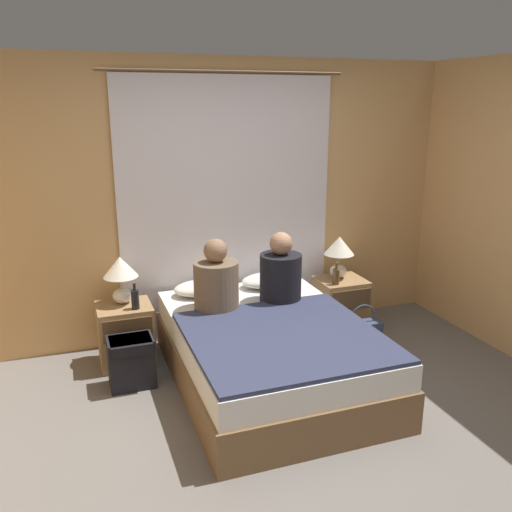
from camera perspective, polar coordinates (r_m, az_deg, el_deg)
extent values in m
plane|color=#66605B|center=(3.76, 5.85, -18.47)|extent=(16.00, 16.00, 0.00)
cube|color=tan|center=(4.95, -3.18, 5.80)|extent=(4.36, 0.06, 2.50)
cube|color=silver|center=(4.91, -2.96, 4.79)|extent=(1.96, 0.02, 2.35)
cylinder|color=brown|center=(4.82, -3.17, 18.83)|extent=(2.16, 0.02, 0.02)
cube|color=brown|center=(4.30, 1.37, -11.30)|extent=(1.40, 1.99, 0.30)
cube|color=white|center=(4.19, 1.39, -8.27)|extent=(1.36, 1.95, 0.19)
cube|color=#937047|center=(4.69, -13.55, -7.99)|extent=(0.44, 0.39, 0.51)
cube|color=#4C3823|center=(4.45, -13.34, -7.57)|extent=(0.39, 0.02, 0.18)
cube|color=#937047|center=(5.25, 8.85, -5.09)|extent=(0.44, 0.39, 0.51)
cube|color=#4C3823|center=(5.04, 10.00, -4.55)|extent=(0.39, 0.02, 0.18)
ellipsoid|color=silver|center=(4.63, -13.90, -4.08)|extent=(0.16, 0.16, 0.13)
cylinder|color=#B2A893|center=(4.60, -13.99, -2.73)|extent=(0.02, 0.02, 0.10)
cone|color=silver|center=(4.56, -14.11, -1.10)|extent=(0.28, 0.28, 0.17)
ellipsoid|color=silver|center=(5.20, 8.65, -1.57)|extent=(0.16, 0.16, 0.13)
cylinder|color=#B2A893|center=(5.17, 8.70, -0.36)|extent=(0.02, 0.02, 0.10)
cone|color=silver|center=(5.13, 8.76, 1.11)|extent=(0.28, 0.28, 0.17)
ellipsoid|color=silver|center=(4.75, -5.51, -3.34)|extent=(0.53, 0.34, 0.12)
ellipsoid|color=silver|center=(4.92, 1.47, -2.56)|extent=(0.53, 0.34, 0.12)
cube|color=#2D334C|center=(3.90, 2.99, -8.46)|extent=(1.34, 1.34, 0.03)
cylinder|color=brown|center=(4.36, -4.21, -3.16)|extent=(0.36, 0.36, 0.40)
sphere|color=#846047|center=(4.27, -4.29, 0.58)|extent=(0.19, 0.19, 0.19)
cylinder|color=black|center=(4.52, 2.60, -2.34)|extent=(0.35, 0.35, 0.41)
sphere|color=#A87A5B|center=(4.44, 2.65, 1.33)|extent=(0.19, 0.19, 0.19)
cylinder|color=black|center=(4.48, -12.60, -4.49)|extent=(0.06, 0.06, 0.16)
cylinder|color=black|center=(4.44, -12.68, -3.16)|extent=(0.02, 0.02, 0.06)
cylinder|color=#513819|center=(5.00, 8.42, -2.17)|extent=(0.06, 0.06, 0.14)
cylinder|color=#513819|center=(4.97, 8.46, -1.05)|extent=(0.02, 0.02, 0.06)
cube|color=black|center=(4.34, -12.98, -10.80)|extent=(0.34, 0.25, 0.39)
cube|color=black|center=(4.25, -13.07, -9.06)|extent=(0.31, 0.26, 0.08)
cube|color=#333D56|center=(4.97, 11.08, -8.12)|extent=(0.34, 0.15, 0.24)
torus|color=#2B3449|center=(4.91, 11.18, -6.43)|extent=(0.26, 0.02, 0.26)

